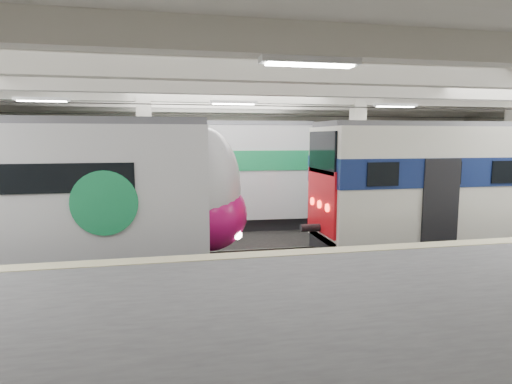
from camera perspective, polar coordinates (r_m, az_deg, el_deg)
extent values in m
cube|color=black|center=(13.31, -1.59, -9.39)|extent=(36.00, 24.00, 0.10)
cube|color=silver|center=(12.88, -1.68, 15.23)|extent=(36.00, 24.00, 0.20)
cube|color=beige|center=(22.69, -6.03, 4.65)|extent=(30.00, 0.10, 5.50)
cube|color=beige|center=(3.53, 28.35, -10.26)|extent=(30.00, 0.10, 5.50)
cube|color=#4C4C4F|center=(7.20, 7.98, -19.28)|extent=(30.00, 7.00, 1.10)
cube|color=beige|center=(9.93, 1.69, -8.24)|extent=(30.00, 0.50, 0.02)
cube|color=beige|center=(15.61, -14.51, 3.31)|extent=(0.50, 0.50, 5.50)
cube|color=beige|center=(17.18, 13.26, 3.68)|extent=(0.50, 0.50, 5.50)
cube|color=beige|center=(21.10, 30.82, 3.48)|extent=(0.50, 0.50, 5.50)
cube|color=beige|center=(12.84, -1.67, 13.91)|extent=(30.00, 18.00, 0.50)
cube|color=#59544C|center=(13.27, -1.59, -8.85)|extent=(30.00, 1.52, 0.16)
cube|color=#59544C|center=(18.56, -4.55, -4.21)|extent=(30.00, 1.52, 0.16)
cylinder|color=black|center=(12.79, -1.66, 11.46)|extent=(30.00, 0.03, 0.03)
cylinder|color=black|center=(18.22, -4.70, 10.18)|extent=(30.00, 0.03, 0.03)
cube|color=white|center=(10.85, 0.21, 13.39)|extent=(26.00, 8.40, 0.12)
ellipsoid|color=silver|center=(12.69, -6.85, 0.59)|extent=(2.13, 2.63, 3.53)
ellipsoid|color=#BE0F61|center=(12.81, -6.26, -2.92)|extent=(2.25, 2.68, 2.16)
cylinder|color=#1A8F50|center=(11.42, -19.58, -1.42)|extent=(1.66, 0.06, 1.66)
cube|color=silver|center=(16.78, 29.57, 1.31)|extent=(12.64, 2.77, 3.60)
cube|color=navy|center=(16.75, 29.66, 2.78)|extent=(12.68, 2.83, 0.88)
cube|color=red|center=(13.54, 8.69, -1.18)|extent=(0.08, 2.36, 1.98)
cube|color=black|center=(13.41, 8.82, 5.22)|extent=(0.08, 2.22, 1.30)
cube|color=#4C4C51|center=(16.72, 29.97, 7.72)|extent=(12.64, 2.16, 0.16)
cube|color=black|center=(17.06, 29.16, -5.22)|extent=(12.64, 1.94, 0.70)
cube|color=silver|center=(18.14, -14.91, 2.62)|extent=(13.93, 3.42, 3.75)
cube|color=#1A8F50|center=(18.11, -14.96, 4.18)|extent=(13.97, 3.48, 0.79)
cube|color=#4C4C51|center=(18.10, -15.12, 8.86)|extent=(13.91, 2.92, 0.16)
cube|color=black|center=(18.42, -14.70, -3.82)|extent=(13.92, 3.12, 0.60)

